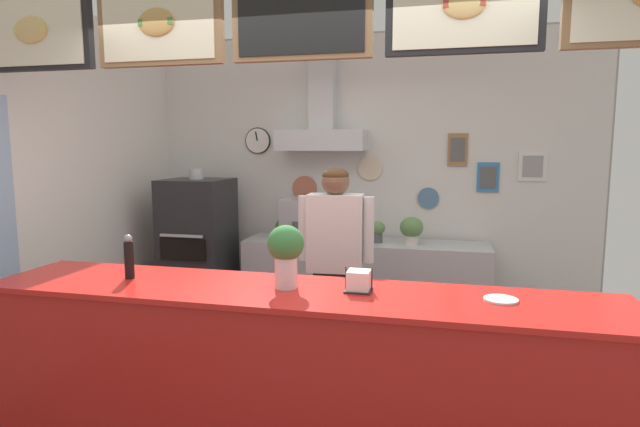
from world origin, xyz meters
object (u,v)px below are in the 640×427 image
shop_worker (336,270)px  basil_vase (286,253)px  potted_oregano (284,227)px  condiment_plate (501,300)px  potted_thyme (412,229)px  napkin_holder (359,282)px  pizza_oven (199,255)px  espresso_machine (314,220)px  pepper_grinder (129,257)px  potted_sage (378,230)px

shop_worker → basil_vase: shop_worker is taller
potted_oregano → condiment_plate: 2.82m
potted_thyme → napkin_holder: napkin_holder is taller
potted_oregano → potted_thyme: bearing=-0.7°
pizza_oven → espresso_machine: (1.11, 0.23, 0.35)m
basil_vase → condiment_plate: basil_vase is taller
shop_worker → condiment_plate: bearing=131.6°
pizza_oven → napkin_holder: pizza_oven is taller
espresso_machine → condiment_plate: bearing=-55.3°
pizza_oven → basil_vase: (1.50, -1.96, 0.49)m
pepper_grinder → napkin_holder: pepper_grinder is taller
pizza_oven → basil_vase: bearing=-52.4°
potted_thyme → napkin_holder: bearing=-94.0°
potted_oregano → napkin_holder: (1.08, -2.16, 0.08)m
pizza_oven → shop_worker: size_ratio=0.96×
potted_sage → napkin_holder: (0.17, -2.17, 0.08)m
shop_worker → napkin_holder: size_ratio=11.34×
pepper_grinder → condiment_plate: pepper_grinder is taller
shop_worker → napkin_holder: shop_worker is taller
basil_vase → condiment_plate: size_ratio=2.05×
potted_sage → basil_vase: size_ratio=0.59×
pizza_oven → potted_thyme: 2.08m
potted_sage → basil_vase: bearing=-95.8°
pepper_grinder → pizza_oven: bearing=105.9°
potted_sage → potted_thyme: bearing=-4.1°
espresso_machine → condiment_plate: size_ratio=3.46×
pizza_oven → potted_sage: (1.73, 0.24, 0.27)m
potted_oregano → basil_vase: 2.30m
potted_oregano → pepper_grinder: (-0.25, -2.21, 0.16)m
potted_thyme → condiment_plate: 2.23m
basil_vase → napkin_holder: size_ratio=2.35×
potted_oregano → pepper_grinder: 2.22m
basil_vase → napkin_holder: bearing=3.8°
basil_vase → potted_thyme: bearing=76.0°
potted_thyme → condiment_plate: bearing=-75.3°
potted_thyme → napkin_holder: size_ratio=1.75×
shop_worker → napkin_holder: (0.33, -1.02, 0.20)m
potted_oregano → basil_vase: bearing=-72.4°
potted_thyme → condiment_plate: size_ratio=1.53×
potted_sage → potted_oregano: 0.92m
shop_worker → espresso_machine: bearing=-72.5°
espresso_machine → basil_vase: bearing=-79.9°
potted_thyme → potted_oregano: size_ratio=1.27×
espresso_machine → potted_sage: espresso_machine is taller
pizza_oven → potted_oregano: bearing=15.9°
pizza_oven → potted_thyme: pizza_oven is taller
potted_oregano → napkin_holder: napkin_holder is taller
potted_thyme → basil_vase: bearing=-104.0°
pizza_oven → condiment_plate: bearing=-36.6°
potted_sage → potted_thyme: potted_thyme is taller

